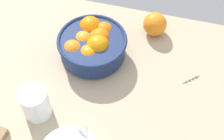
# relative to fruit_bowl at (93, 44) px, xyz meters

# --- Properties ---
(ground_plane) EXTENTS (1.45, 0.82, 0.03)m
(ground_plane) POSITION_rel_fruit_bowl_xyz_m (0.06, -0.15, -0.07)
(ground_plane) COLOR tan
(fruit_bowl) EXTENTS (0.24, 0.24, 0.11)m
(fruit_bowl) POSITION_rel_fruit_bowl_xyz_m (0.00, 0.00, 0.00)
(fruit_bowl) COLOR navy
(fruit_bowl) RESTS_ON ground_plane
(juice_glass) EXTENTS (0.09, 0.09, 0.11)m
(juice_glass) POSITION_rel_fruit_bowl_xyz_m (-0.10, -0.27, -0.00)
(juice_glass) COLOR white
(juice_glass) RESTS_ON ground_plane
(loose_orange_1) EXTENTS (0.09, 0.09, 0.09)m
(loose_orange_1) POSITION_rel_fruit_bowl_xyz_m (0.19, 0.16, -0.01)
(loose_orange_1) COLOR orange
(loose_orange_1) RESTS_ON ground_plane
(herb_sprig_1) EXTENTS (0.05, 0.05, 0.01)m
(herb_sprig_1) POSITION_rel_fruit_bowl_xyz_m (0.35, -0.02, -0.05)
(herb_sprig_1) COLOR #53733C
(herb_sprig_1) RESTS_ON ground_plane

